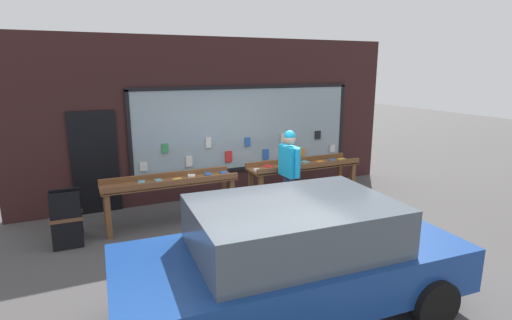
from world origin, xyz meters
TOP-DOWN VIEW (x-y plane):
  - ground_plane at (0.00, 0.00)m, footprint 40.00×40.00m
  - shopfront_facade at (0.01, 2.39)m, footprint 8.83×0.29m
  - display_table_left at (-1.45, 1.04)m, footprint 2.49×0.64m
  - display_table_right at (1.45, 1.04)m, footprint 2.49×0.66m
  - person_browsing at (0.76, 0.44)m, footprint 0.24×0.68m
  - small_dog at (1.18, 0.19)m, footprint 0.27×0.56m
  - sandwich_board_sign at (-3.26, 0.92)m, footprint 0.52×0.66m
  - parked_car at (-0.77, -2.39)m, footprint 4.24×2.14m

SIDE VIEW (x-z plane):
  - ground_plane at x=0.00m, z-range 0.00..0.00m
  - small_dog at x=1.18m, z-range 0.06..0.45m
  - sandwich_board_sign at x=-3.26m, z-range 0.01..0.93m
  - parked_car at x=-0.77m, z-range 0.04..1.45m
  - display_table_left at x=-1.45m, z-range 0.28..1.23m
  - display_table_right at x=1.45m, z-range 0.29..1.25m
  - person_browsing at x=0.76m, z-range 0.16..1.91m
  - shopfront_facade at x=0.01m, z-range -0.02..3.56m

